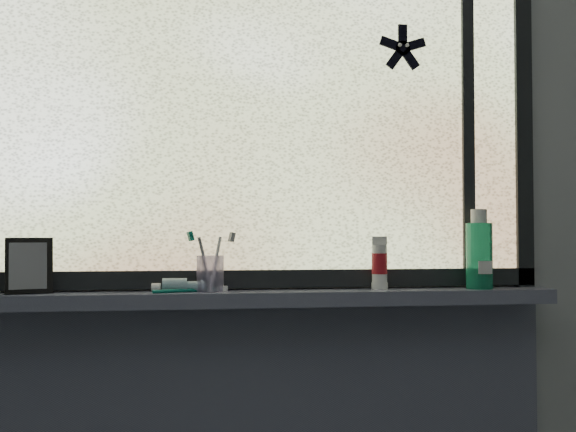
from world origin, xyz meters
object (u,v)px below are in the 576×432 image
(vanity_mirror, at_px, (29,266))
(toothbrush_cup, at_px, (210,273))
(mouthwash_bottle, at_px, (479,249))
(cream_tube, at_px, (379,261))

(vanity_mirror, relative_size, toothbrush_cup, 1.51)
(toothbrush_cup, xyz_separation_m, mouthwash_bottle, (0.76, -0.02, 0.06))
(vanity_mirror, height_order, cream_tube, vanity_mirror)
(vanity_mirror, distance_m, mouthwash_bottle, 1.23)
(toothbrush_cup, xyz_separation_m, cream_tube, (0.47, -0.00, 0.03))
(vanity_mirror, distance_m, toothbrush_cup, 0.47)
(mouthwash_bottle, bearing_deg, cream_tube, 176.04)
(mouthwash_bottle, height_order, cream_tube, mouthwash_bottle)
(toothbrush_cup, relative_size, cream_tube, 0.91)
(mouthwash_bottle, relative_size, cream_tube, 1.76)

